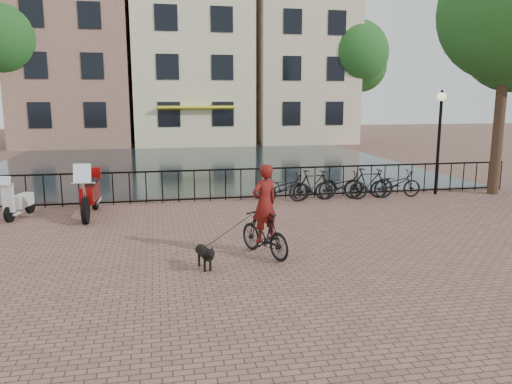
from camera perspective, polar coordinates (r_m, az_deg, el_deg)
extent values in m
plane|color=brown|center=(8.61, 4.00, -11.58)|extent=(100.00, 100.00, 0.00)
plane|color=black|center=(25.27, -6.38, 3.25)|extent=(20.00, 20.00, 0.00)
cube|color=black|center=(15.98, -3.52, 2.57)|extent=(20.00, 0.05, 0.05)
cube|color=black|center=(16.13, -3.48, -0.66)|extent=(20.00, 0.05, 0.05)
cube|color=#845B4D|center=(38.15, -20.00, 14.23)|extent=(7.50, 9.00, 12.00)
cube|color=#C2BC92|center=(37.83, -7.52, 14.04)|extent=(8.00, 9.00, 11.00)
cube|color=gold|center=(33.08, -6.83, 9.51)|extent=(5.00, 0.60, 0.15)
cube|color=beige|center=(39.26, 4.61, 15.07)|extent=(7.00, 9.00, 12.50)
cylinder|color=black|center=(35.79, -26.03, 9.49)|extent=(0.36, 0.36, 6.30)
sphere|color=#1A4F1B|center=(35.96, -26.52, 15.21)|extent=(5.04, 5.04, 5.04)
cylinder|color=black|center=(18.78, 26.10, 8.24)|extent=(0.36, 0.36, 5.60)
sphere|color=#1A4F1B|center=(18.98, 26.94, 17.92)|extent=(4.48, 4.48, 4.48)
cylinder|color=black|center=(37.44, 11.05, 10.10)|extent=(0.36, 0.36, 5.95)
sphere|color=#1A4F1B|center=(37.57, 11.24, 15.29)|extent=(4.76, 4.76, 4.76)
cylinder|color=black|center=(17.97, 20.11, 4.78)|extent=(0.10, 0.10, 3.20)
sphere|color=beige|center=(17.90, 20.47, 10.19)|extent=(0.30, 0.30, 0.30)
imported|color=black|center=(10.41, 0.97, -4.68)|extent=(1.12, 1.69, 0.99)
imported|color=#5B110D|center=(10.23, 0.99, -0.40)|extent=(0.84, 0.72, 1.94)
imported|color=black|center=(15.83, 3.27, 0.48)|extent=(1.76, 0.76, 0.90)
imported|color=black|center=(16.08, 6.55, 0.77)|extent=(1.71, 0.68, 1.00)
imported|color=black|center=(16.40, 9.71, 0.71)|extent=(1.78, 0.84, 0.90)
imported|color=black|center=(16.76, 12.75, 0.98)|extent=(1.70, 0.63, 1.00)
imported|color=black|center=(17.17, 15.64, 0.91)|extent=(1.76, 0.73, 0.90)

